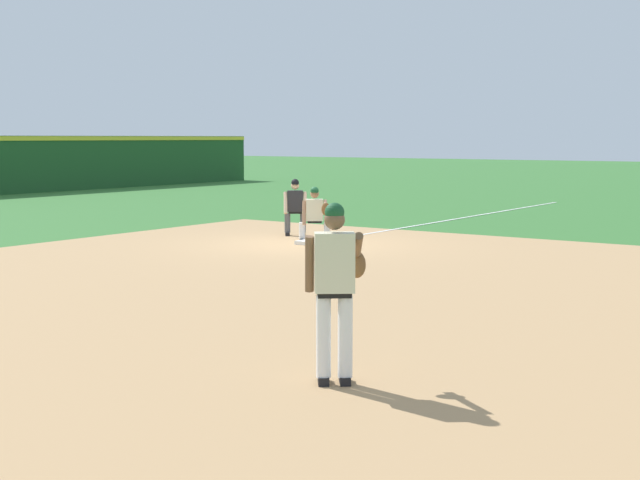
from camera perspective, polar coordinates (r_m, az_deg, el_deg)
The scene contains 8 objects.
ground_plane at distance 21.00m, azimuth -0.93°, elevation -0.29°, with size 160.00×160.00×0.00m, color #336B2D.
infield_dirt_patch at distance 15.05m, azimuth -0.37°, elevation -2.99°, with size 18.00×18.00×0.01m, color tan.
foul_line_stripe at distance 28.18m, azimuth 9.04°, elevation 1.40°, with size 16.71×0.10×0.00m, color white.
first_base_bag at distance 21.00m, azimuth -0.93°, elevation -0.16°, with size 0.38×0.38×0.09m, color white.
baseball at distance 17.75m, azimuth 0.78°, elevation -1.43°, with size 0.07×0.07×0.07m, color white.
pitcher at distance 9.00m, azimuth 1.02°, elevation -2.68°, with size 0.85×0.57×1.86m.
first_baseman at distance 21.30m, azimuth -0.29°, elevation 1.79°, with size 0.79×1.06×1.34m.
umpire at distance 22.83m, azimuth -1.60°, elevation 2.26°, with size 0.65×0.68×1.46m.
Camera 1 is at (-16.94, -12.17, 2.50)m, focal length 50.00 mm.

